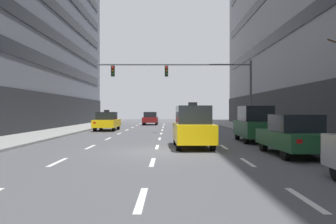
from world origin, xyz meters
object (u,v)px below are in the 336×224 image
object	(u,v)px
car_driving_1	(150,118)
car_parked_1	(293,135)
car_parked_2	(255,124)
taxi_driving_0	(192,127)
traffic_signal_0	(192,78)
taxi_driving_2	(107,121)

from	to	relation	value
car_driving_1	car_parked_1	bearing A→B (deg)	-76.13
car_parked_2	taxi_driving_0	bearing A→B (deg)	-141.06
car_driving_1	car_parked_2	world-z (taller)	car_parked_2
car_driving_1	traffic_signal_0	distance (m)	17.99
car_driving_1	car_parked_1	size ratio (longest dim) A/B	1.00
car_driving_1	car_parked_2	bearing A→B (deg)	-72.80
car_driving_1	car_parked_2	size ratio (longest dim) A/B	1.03
taxi_driving_2	car_parked_1	size ratio (longest dim) A/B	1.03
taxi_driving_2	traffic_signal_0	size ratio (longest dim) A/B	0.38
car_parked_1	traffic_signal_0	xyz separation A→B (m)	(-3.19, 12.98, 3.61)
car_parked_1	car_driving_1	bearing A→B (deg)	103.87
car_parked_1	car_parked_2	size ratio (longest dim) A/B	1.02
taxi_driving_2	taxi_driving_0	bearing A→B (deg)	-64.50
taxi_driving_2	traffic_signal_0	world-z (taller)	traffic_signal_0
car_driving_1	taxi_driving_2	size ratio (longest dim) A/B	0.98
car_driving_1	car_parked_2	xyz separation A→B (m)	(7.43, -24.01, 0.22)
taxi_driving_2	car_parked_2	world-z (taller)	car_parked_2
taxi_driving_2	car_parked_2	xyz separation A→B (m)	(10.79, -11.27, 0.20)
taxi_driving_0	car_parked_2	bearing A→B (deg)	38.94
taxi_driving_2	car_parked_1	bearing A→B (deg)	-58.11
taxi_driving_2	car_parked_1	xyz separation A→B (m)	(10.80, -17.35, -0.03)
taxi_driving_2	traffic_signal_0	xyz separation A→B (m)	(7.60, -4.37, 3.58)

